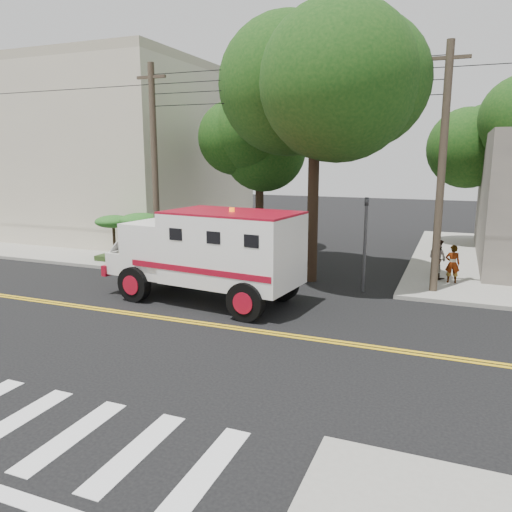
% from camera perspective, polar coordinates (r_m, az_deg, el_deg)
% --- Properties ---
extents(ground, '(100.00, 100.00, 0.00)m').
position_cam_1_polar(ground, '(15.60, -5.68, -7.76)').
color(ground, black).
rests_on(ground, ground).
extents(sidewalk_nw, '(17.00, 17.00, 0.15)m').
position_cam_1_polar(sidewalk_nw, '(33.84, -15.41, 2.41)').
color(sidewalk_nw, gray).
rests_on(sidewalk_nw, ground).
extents(building_left, '(16.00, 14.00, 10.00)m').
position_cam_1_polar(building_left, '(35.88, -16.96, 10.96)').
color(building_left, beige).
rests_on(building_left, sidewalk_nw).
extents(utility_pole_left, '(0.28, 0.28, 9.00)m').
position_cam_1_polar(utility_pole_left, '(22.78, -11.49, 9.64)').
color(utility_pole_left, '#382D23').
rests_on(utility_pole_left, ground).
extents(utility_pole_right, '(0.28, 0.28, 9.00)m').
position_cam_1_polar(utility_pole_right, '(19.24, 20.43, 8.88)').
color(utility_pole_right, '#382D23').
rests_on(utility_pole_right, ground).
extents(tree_main, '(6.08, 5.70, 9.85)m').
position_cam_1_polar(tree_main, '(19.98, 7.82, 17.31)').
color(tree_main, black).
rests_on(tree_main, ground).
extents(tree_left, '(4.48, 4.20, 7.70)m').
position_cam_1_polar(tree_left, '(26.61, 0.90, 12.72)').
color(tree_left, black).
rests_on(tree_left, ground).
extents(tree_right, '(4.80, 4.50, 8.20)m').
position_cam_1_polar(tree_right, '(28.87, 26.47, 12.18)').
color(tree_right, black).
rests_on(tree_right, ground).
extents(traffic_signal, '(0.15, 0.18, 3.60)m').
position_cam_1_polar(traffic_signal, '(19.10, 12.39, 2.45)').
color(traffic_signal, '#3F3F42').
rests_on(traffic_signal, ground).
extents(accessibility_sign, '(0.45, 0.10, 2.02)m').
position_cam_1_polar(accessibility_sign, '(23.54, -12.18, 1.99)').
color(accessibility_sign, '#3F3F42').
rests_on(accessibility_sign, ground).
extents(palm_planter, '(3.52, 2.63, 2.36)m').
position_cam_1_polar(palm_planter, '(24.57, -14.01, 2.95)').
color(palm_planter, '#1E3314').
rests_on(palm_planter, sidewalk_nw).
extents(armored_truck, '(7.43, 3.58, 3.27)m').
position_cam_1_polar(armored_truck, '(17.52, -5.33, 0.67)').
color(armored_truck, white).
rests_on(armored_truck, ground).
extents(pedestrian_a, '(0.59, 0.42, 1.53)m').
position_cam_1_polar(pedestrian_a, '(21.19, 21.54, -0.83)').
color(pedestrian_a, gray).
rests_on(pedestrian_a, sidewalk_ne).
extents(pedestrian_b, '(1.01, 0.99, 1.63)m').
position_cam_1_polar(pedestrian_b, '(21.71, 20.01, -0.30)').
color(pedestrian_b, gray).
rests_on(pedestrian_b, sidewalk_ne).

